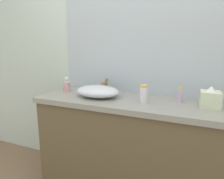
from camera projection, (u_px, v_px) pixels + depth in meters
bathroom_wall_rear at (143, 49)px, 1.93m from camera, size 6.00×0.06×2.60m
vanity_counter at (127, 147)px, 1.86m from camera, size 1.58×0.53×0.88m
wall_mirror_panel at (139, 40)px, 1.89m from camera, size 1.51×0.01×0.98m
sink_basin at (98, 91)px, 1.84m from camera, size 0.39×0.29×0.10m
faucet at (105, 85)px, 1.98m from camera, size 0.03×0.12×0.14m
soap_dispenser at (67, 86)px, 2.04m from camera, size 0.07×0.07×0.15m
lotion_bottle at (180, 95)px, 1.67m from camera, size 0.04×0.04×0.13m
perfume_bottle at (144, 94)px, 1.66m from camera, size 0.06×0.06×0.15m
tissue_box at (210, 98)px, 1.54m from camera, size 0.15×0.15×0.16m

